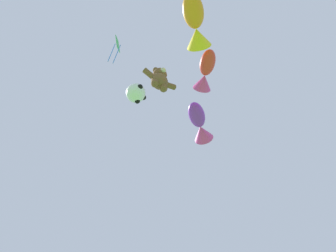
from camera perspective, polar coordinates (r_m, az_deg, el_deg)
name	(u,v)px	position (r m, az deg, el deg)	size (l,w,h in m)	color
teddy_bear_kite	(160,79)	(14.17, -1.46, 8.16)	(1.63, 0.72, 1.65)	brown
soccer_ball_kite	(136,93)	(12.48, -5.61, 5.70)	(0.82, 0.81, 0.75)	white
fish_kite_violet	(199,124)	(16.28, 5.50, 0.37)	(2.23, 2.09, 0.97)	purple
fish_kite_crimson	(205,72)	(14.94, 6.52, 9.25)	(1.44, 2.03, 0.83)	red
fish_kite_tangerine	(195,25)	(14.29, 4.81, 17.17)	(2.26, 2.28, 1.07)	orange
diamond_kite	(117,46)	(16.39, -8.92, 13.53)	(0.63, 0.72, 2.91)	green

